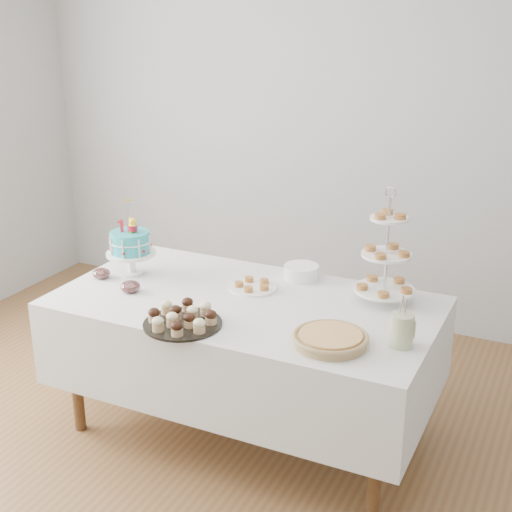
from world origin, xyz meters
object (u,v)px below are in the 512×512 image
at_px(utensil_pitcher, 402,329).
at_px(jam_bowl_b, 101,273).
at_px(jam_bowl_a, 130,287).
at_px(cupcake_tray, 182,317).
at_px(pie, 330,339).
at_px(birthday_cake, 131,255).
at_px(pastry_plate, 253,286).
at_px(table, 245,341).
at_px(plate_stack, 301,272).
at_px(tiered_stand, 387,255).

bearing_deg(utensil_pitcher, jam_bowl_b, 173.44).
bearing_deg(utensil_pitcher, jam_bowl_a, 176.63).
bearing_deg(cupcake_tray, pie, 8.89).
distance_m(birthday_cake, jam_bowl_b, 0.19).
height_order(pie, pastry_plate, pie).
xyz_separation_m(table, pie, (0.56, -0.28, 0.26)).
xyz_separation_m(pie, plate_stack, (-0.42, 0.68, 0.01)).
relative_size(pie, jam_bowl_a, 3.27).
relative_size(tiered_stand, pastry_plate, 2.36).
height_order(table, plate_stack, plate_stack).
height_order(birthday_cake, utensil_pitcher, birthday_cake).
bearing_deg(table, birthday_cake, 175.49).
bearing_deg(pie, table, 153.48).
bearing_deg(tiered_stand, pastry_plate, -168.46).
xyz_separation_m(cupcake_tray, jam_bowl_b, (-0.71, 0.32, -0.01)).
bearing_deg(tiered_stand, jam_bowl_b, -166.38).
bearing_deg(cupcake_tray, pastry_plate, 79.24).
xyz_separation_m(table, birthday_cake, (-0.73, 0.06, 0.34)).
bearing_deg(tiered_stand, utensil_pitcher, -65.20).
xyz_separation_m(jam_bowl_a, utensil_pitcher, (1.42, 0.01, 0.05)).
bearing_deg(pastry_plate, jam_bowl_b, -164.71).
relative_size(jam_bowl_b, utensil_pitcher, 0.41).
distance_m(tiered_stand, plate_stack, 0.55).
xyz_separation_m(table, jam_bowl_a, (-0.58, -0.16, 0.26)).
bearing_deg(pastry_plate, tiered_stand, 11.54).
distance_m(pie, utensil_pitcher, 0.31).
relative_size(birthday_cake, plate_stack, 2.18).
distance_m(tiered_stand, utensil_pitcher, 0.52).
height_order(table, utensil_pitcher, utensil_pitcher).
distance_m(cupcake_tray, jam_bowl_a, 0.51).
distance_m(birthday_cake, plate_stack, 0.94).
bearing_deg(pastry_plate, birthday_cake, -172.12).
height_order(cupcake_tray, tiered_stand, tiered_stand).
height_order(birthday_cake, jam_bowl_a, birthday_cake).
relative_size(jam_bowl_a, utensil_pitcher, 0.45).
height_order(cupcake_tray, pie, cupcake_tray).
distance_m(tiered_stand, pastry_plate, 0.72).
relative_size(plate_stack, utensil_pitcher, 0.83).
distance_m(pastry_plate, jam_bowl_b, 0.84).
distance_m(cupcake_tray, pie, 0.70).
distance_m(table, utensil_pitcher, 0.91).
distance_m(table, jam_bowl_b, 0.88).
height_order(plate_stack, utensil_pitcher, utensil_pitcher).
bearing_deg(birthday_cake, cupcake_tray, -51.29).
distance_m(pie, plate_stack, 0.80).
xyz_separation_m(cupcake_tray, tiered_stand, (0.77, 0.68, 0.21)).
xyz_separation_m(birthday_cake, cupcake_tray, (0.59, -0.44, -0.07)).
xyz_separation_m(birthday_cake, tiered_stand, (1.36, 0.23, 0.13)).
bearing_deg(jam_bowl_a, table, 15.35).
height_order(pie, tiered_stand, tiered_stand).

